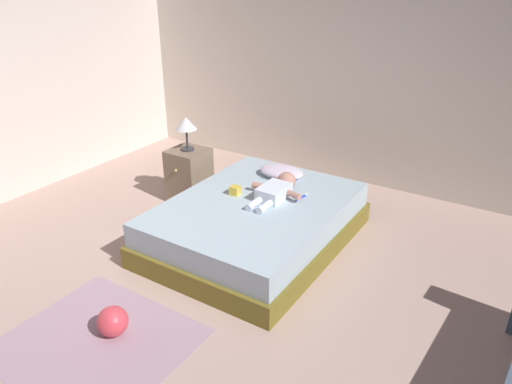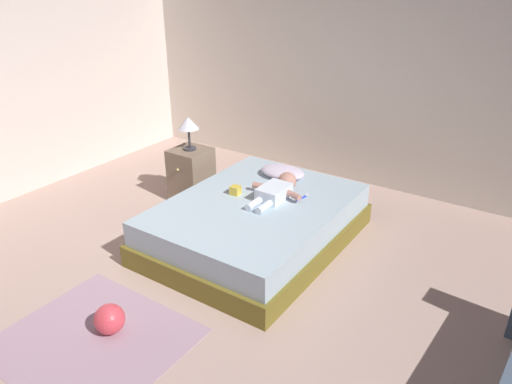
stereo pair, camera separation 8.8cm
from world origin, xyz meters
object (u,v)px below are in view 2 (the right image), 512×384
Objects in this scene: bed at (256,223)px; nightstand at (191,175)px; toothbrush at (302,198)px; toy_ball at (110,319)px; pillow at (283,172)px; toy_block at (235,190)px; lamp at (188,125)px; baby at (277,190)px.

nightstand is (-1.08, 0.37, 0.09)m from bed.
bed is 0.47m from toothbrush.
toothbrush is 1.39m from nightstand.
toy_ball is (0.91, -1.92, -0.17)m from nightstand.
pillow is 2.20m from toy_ball.
toy_ball is at bearing -86.97° from toy_block.
toy_block is (0.83, -0.34, -0.39)m from lamp.
toy_ball is at bearing -104.14° from toothbrush.
pillow is 0.79× the size of nightstand.
nightstand is 2.14m from toy_ball.
pillow is 5.19× the size of toy_block.
nightstand is (-1.38, 0.08, -0.13)m from toothbrush.
lamp is at bearing 157.79° from toy_block.
pillow is at bearing 140.71° from toothbrush.
pillow is (-0.10, 0.62, 0.26)m from bed.
baby is at bearing 81.75° from toy_ball.
toy_block is (-0.15, -0.59, -0.01)m from pillow.
pillow is at bearing 14.35° from lamp.
bed is 21.95× the size of toy_block.
baby reaches higher than toy_block.
toy_block is at bearing -22.21° from nightstand.
toy_ball is at bearing -91.67° from pillow.
baby is 3.08× the size of toy_ball.
toothbrush is 0.61m from toy_block.
lamp is (-0.98, -0.25, 0.38)m from pillow.
lamp is (-1.17, 0.17, 0.36)m from baby.
toy_ball is 1.62m from toy_block.
bed is at bearing -114.28° from baby.
bed reaches higher than toy_ball.
toy_block is at bearing -154.51° from toothbrush.
toothbrush is 1.44m from lamp.
baby is 7.47× the size of toy_block.
nightstand is at bearing -165.64° from pillow.
nightstand is 2.71× the size of toy_ball.
nightstand is at bearing 115.46° from toy_ball.
toy_ball is 2.43× the size of toy_block.
toothbrush is 0.70× the size of toy_ball.
baby is at bearing 65.72° from bed.
bed is 9.05× the size of toy_ball.
lamp is at bearing 176.76° from toothbrush.
toothbrush is (0.21, 0.09, -0.06)m from baby.
nightstand is (-1.17, 0.17, -0.19)m from baby.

